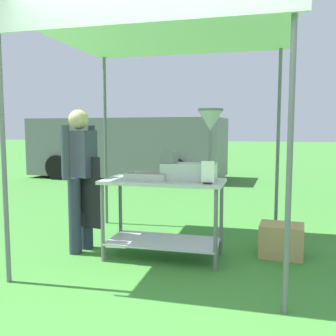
{
  "coord_description": "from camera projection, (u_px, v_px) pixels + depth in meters",
  "views": [
    {
      "loc": [
        0.75,
        -2.52,
        1.39
      ],
      "look_at": [
        -0.26,
        1.51,
        0.96
      ],
      "focal_mm": 40.2,
      "sensor_mm": 36.0,
      "label": 1
    }
  ],
  "objects": [
    {
      "name": "supply_crate",
      "position": [
        281.0,
        240.0,
        4.13
      ],
      "size": [
        0.49,
        0.41,
        0.36
      ],
      "color": "tan",
      "rests_on": "ground"
    },
    {
      "name": "donut_tray",
      "position": [
        149.0,
        177.0,
        4.01
      ],
      "size": [
        0.44,
        0.28,
        0.07
      ],
      "color": "#B7B7BC",
      "rests_on": "donut_cart"
    },
    {
      "name": "donut_cart",
      "position": [
        163.0,
        203.0,
        4.03
      ],
      "size": [
        1.29,
        0.61,
        0.86
      ],
      "color": "#B7B7BC",
      "rests_on": "ground"
    },
    {
      "name": "ground_plane",
      "position": [
        227.0,
        191.0,
        8.54
      ],
      "size": [
        70.0,
        70.0,
        0.0
      ],
      "primitive_type": "plane",
      "color": "#3D7F33"
    },
    {
      "name": "vendor",
      "position": [
        80.0,
        173.0,
        4.23
      ],
      "size": [
        0.47,
        0.54,
        1.61
      ],
      "color": "#2D3347",
      "rests_on": "ground"
    },
    {
      "name": "donut_fryer",
      "position": [
        194.0,
        155.0,
        3.9
      ],
      "size": [
        0.63,
        0.28,
        0.74
      ],
      "color": "#B7B7BC",
      "rests_on": "donut_cart"
    },
    {
      "name": "van_grey",
      "position": [
        127.0,
        147.0,
        10.77
      ],
      "size": [
        5.56,
        2.32,
        1.69
      ],
      "color": "slate",
      "rests_on": "ground"
    },
    {
      "name": "menu_sign",
      "position": [
        208.0,
        174.0,
        3.67
      ],
      "size": [
        0.13,
        0.05,
        0.23
      ],
      "color": "black",
      "rests_on": "donut_cart"
    },
    {
      "name": "stall_canopy",
      "position": [
        166.0,
        36.0,
        3.94
      ],
      "size": [
        2.62,
        2.44,
        2.47
      ],
      "color": "slate",
      "rests_on": "ground"
    }
  ]
}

